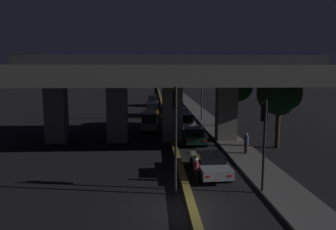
{
  "coord_description": "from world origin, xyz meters",
  "views": [
    {
      "loc": [
        -1.79,
        -14.29,
        6.62
      ],
      "look_at": [
        0.04,
        23.82,
        1.14
      ],
      "focal_mm": 35.0,
      "sensor_mm": 36.0,
      "label": 1
    }
  ],
  "objects_px": {
    "motorcycle_black_filtering_near": "(196,172)",
    "pedestrian_on_sidewalk": "(246,143)",
    "car_dark_green_second": "(194,135)",
    "car_white_third": "(184,120)",
    "car_silver_third_oncoming": "(153,100)",
    "traffic_light_right_of_median": "(264,130)",
    "traffic_light_left_of_median": "(175,122)",
    "car_dark_green_fourth": "(181,114)",
    "car_dark_green_sixth": "(174,103)",
    "car_silver_lead_oncoming": "(150,121)",
    "car_silver_lead": "(210,163)",
    "car_taxi_yellow_second_oncoming": "(152,109)",
    "car_dark_green_fifth": "(177,108)",
    "street_lamp": "(200,84)"
  },
  "relations": [
    {
      "from": "car_silver_lead",
      "to": "pedestrian_on_sidewalk",
      "type": "bearing_deg",
      "value": -41.36
    },
    {
      "from": "car_silver_third_oncoming",
      "to": "pedestrian_on_sidewalk",
      "type": "height_order",
      "value": "car_silver_third_oncoming"
    },
    {
      "from": "car_dark_green_sixth",
      "to": "car_dark_green_second",
      "type": "bearing_deg",
      "value": -177.24
    },
    {
      "from": "car_dark_green_fifth",
      "to": "car_dark_green_sixth",
      "type": "distance_m",
      "value": 7.54
    },
    {
      "from": "traffic_light_left_of_median",
      "to": "car_silver_lead_oncoming",
      "type": "distance_m",
      "value": 18.21
    },
    {
      "from": "car_white_third",
      "to": "car_dark_green_sixth",
      "type": "bearing_deg",
      "value": -0.62
    },
    {
      "from": "traffic_light_right_of_median",
      "to": "car_dark_green_fifth",
      "type": "xyz_separation_m",
      "value": [
        -2.14,
        31.19,
        -2.55
      ]
    },
    {
      "from": "car_dark_green_second",
      "to": "car_silver_third_oncoming",
      "type": "height_order",
      "value": "car_silver_third_oncoming"
    },
    {
      "from": "street_lamp",
      "to": "car_taxi_yellow_second_oncoming",
      "type": "bearing_deg",
      "value": 144.24
    },
    {
      "from": "traffic_light_right_of_median",
      "to": "motorcycle_black_filtering_near",
      "type": "xyz_separation_m",
      "value": [
        -3.33,
        1.73,
        -2.79
      ]
    },
    {
      "from": "car_white_third",
      "to": "car_silver_lead",
      "type": "bearing_deg",
      "value": -179.79
    },
    {
      "from": "car_dark_green_second",
      "to": "car_dark_green_fourth",
      "type": "bearing_deg",
      "value": 0.47
    },
    {
      "from": "street_lamp",
      "to": "car_dark_green_second",
      "type": "height_order",
      "value": "street_lamp"
    },
    {
      "from": "motorcycle_black_filtering_near",
      "to": "car_dark_green_fourth",
      "type": "bearing_deg",
      "value": -0.23
    },
    {
      "from": "traffic_light_left_of_median",
      "to": "car_silver_third_oncoming",
      "type": "bearing_deg",
      "value": 91.57
    },
    {
      "from": "street_lamp",
      "to": "car_dark_green_second",
      "type": "xyz_separation_m",
      "value": [
        -2.33,
        -12.77,
        -3.84
      ]
    },
    {
      "from": "car_dark_green_fourth",
      "to": "motorcycle_black_filtering_near",
      "type": "xyz_separation_m",
      "value": [
        -1.18,
        -23.71,
        -0.1
      ]
    },
    {
      "from": "car_dark_green_fifth",
      "to": "car_dark_green_sixth",
      "type": "relative_size",
      "value": 0.88
    },
    {
      "from": "car_dark_green_second",
      "to": "motorcycle_black_filtering_near",
      "type": "height_order",
      "value": "motorcycle_black_filtering_near"
    },
    {
      "from": "car_dark_green_sixth",
      "to": "car_dark_green_fifth",
      "type": "bearing_deg",
      "value": -176.85
    },
    {
      "from": "traffic_light_left_of_median",
      "to": "car_dark_green_fourth",
      "type": "height_order",
      "value": "traffic_light_left_of_median"
    },
    {
      "from": "car_white_third",
      "to": "motorcycle_black_filtering_near",
      "type": "bearing_deg",
      "value": 176.61
    },
    {
      "from": "car_dark_green_fourth",
      "to": "traffic_light_left_of_median",
      "type": "bearing_deg",
      "value": 176.53
    },
    {
      "from": "traffic_light_right_of_median",
      "to": "car_silver_third_oncoming",
      "type": "distance_m",
      "value": 41.66
    },
    {
      "from": "car_taxi_yellow_second_oncoming",
      "to": "pedestrian_on_sidewalk",
      "type": "xyz_separation_m",
      "value": [
        7.3,
        -21.09,
        -0.08
      ]
    },
    {
      "from": "traffic_light_left_of_median",
      "to": "car_silver_third_oncoming",
      "type": "height_order",
      "value": "traffic_light_left_of_median"
    },
    {
      "from": "car_dark_green_sixth",
      "to": "car_silver_third_oncoming",
      "type": "height_order",
      "value": "car_silver_third_oncoming"
    },
    {
      "from": "street_lamp",
      "to": "car_white_third",
      "type": "relative_size",
      "value": 1.63
    },
    {
      "from": "car_silver_lead_oncoming",
      "to": "pedestrian_on_sidewalk",
      "type": "distance_m",
      "value": 12.75
    },
    {
      "from": "car_dark_green_second",
      "to": "car_white_third",
      "type": "xyz_separation_m",
      "value": [
        -0.17,
        7.2,
        0.18
      ]
    },
    {
      "from": "traffic_light_right_of_median",
      "to": "motorcycle_black_filtering_near",
      "type": "bearing_deg",
      "value": 152.53
    },
    {
      "from": "traffic_light_left_of_median",
      "to": "car_dark_green_fifth",
      "type": "relative_size",
      "value": 1.35
    },
    {
      "from": "car_dark_green_sixth",
      "to": "street_lamp",
      "type": "bearing_deg",
      "value": -168.08
    },
    {
      "from": "street_lamp",
      "to": "car_silver_third_oncoming",
      "type": "bearing_deg",
      "value": 109.33
    },
    {
      "from": "street_lamp",
      "to": "car_dark_green_fifth",
      "type": "distance_m",
      "value": 8.16
    },
    {
      "from": "car_taxi_yellow_second_oncoming",
      "to": "car_white_third",
      "type": "bearing_deg",
      "value": 17.01
    },
    {
      "from": "car_dark_green_fifth",
      "to": "car_taxi_yellow_second_oncoming",
      "type": "distance_m",
      "value": 4.56
    },
    {
      "from": "traffic_light_right_of_median",
      "to": "car_silver_lead_oncoming",
      "type": "bearing_deg",
      "value": 108.98
    },
    {
      "from": "street_lamp",
      "to": "car_dark_green_fourth",
      "type": "relative_size",
      "value": 1.83
    },
    {
      "from": "motorcycle_black_filtering_near",
      "to": "pedestrian_on_sidewalk",
      "type": "xyz_separation_m",
      "value": [
        4.67,
        5.88,
        0.28
      ]
    },
    {
      "from": "traffic_light_left_of_median",
      "to": "car_silver_lead_oncoming",
      "type": "xyz_separation_m",
      "value": [
        -1.5,
        17.93,
        -2.84
      ]
    },
    {
      "from": "car_silver_lead",
      "to": "car_white_third",
      "type": "xyz_separation_m",
      "value": [
        -0.1,
        15.62,
        0.23
      ]
    },
    {
      "from": "traffic_light_right_of_median",
      "to": "car_taxi_yellow_second_oncoming",
      "type": "relative_size",
      "value": 1.13
    },
    {
      "from": "car_silver_lead",
      "to": "car_white_third",
      "type": "height_order",
      "value": "car_white_third"
    },
    {
      "from": "car_dark_green_fifth",
      "to": "pedestrian_on_sidewalk",
      "type": "height_order",
      "value": "pedestrian_on_sidewalk"
    },
    {
      "from": "car_dark_green_fifth",
      "to": "motorcycle_black_filtering_near",
      "type": "height_order",
      "value": "car_dark_green_fifth"
    },
    {
      "from": "traffic_light_right_of_median",
      "to": "car_dark_green_fourth",
      "type": "distance_m",
      "value": 25.67
    },
    {
      "from": "car_dark_green_second",
      "to": "street_lamp",
      "type": "bearing_deg",
      "value": -9.68
    },
    {
      "from": "car_silver_third_oncoming",
      "to": "motorcycle_black_filtering_near",
      "type": "relative_size",
      "value": 2.32
    },
    {
      "from": "pedestrian_on_sidewalk",
      "to": "traffic_light_right_of_median",
      "type": "bearing_deg",
      "value": -99.97
    }
  ]
}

